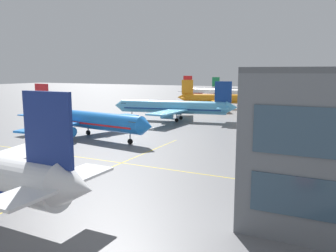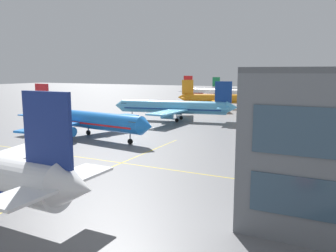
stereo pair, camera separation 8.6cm
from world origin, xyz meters
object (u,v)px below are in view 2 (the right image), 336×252
airliner_second_row (84,120)px  airliner_far_left_stand (222,99)px  airliner_far_right_stand (215,93)px  airliner_distant_taxiway (239,90)px  airliner_third_row (174,107)px

airliner_second_row → airliner_far_left_stand: (8.81, 68.10, -0.15)m
airliner_far_left_stand → airliner_far_right_stand: (-12.76, 28.85, 0.36)m
airliner_far_right_stand → airliner_distant_taxiway: size_ratio=1.11×
airliner_far_left_stand → airliner_far_right_stand: airliner_far_right_stand is taller
airliner_second_row → airliner_far_right_stand: bearing=92.3°
airliner_far_right_stand → airliner_second_row: bearing=-87.7°
airliner_second_row → airliner_distant_taxiway: airliner_second_row is taller
airliner_far_left_stand → airliner_distant_taxiway: airliner_far_left_stand is taller
airliner_far_left_stand → airliner_distant_taxiway: size_ratio=1.00×
airliner_far_left_stand → airliner_second_row: bearing=-97.4°
airliner_second_row → airliner_far_left_stand: size_ratio=1.06×
airliner_far_left_stand → airliner_third_row: bearing=-93.8°
airliner_far_right_stand → airliner_distant_taxiway: bearing=87.7°
airliner_third_row → airliner_far_right_stand: size_ratio=0.96×
airliner_third_row → airliner_far_right_stand: airliner_far_right_stand is taller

